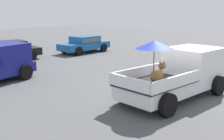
% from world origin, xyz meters
% --- Properties ---
extents(ground_plane, '(80.00, 80.00, 0.00)m').
position_xyz_m(ground_plane, '(0.00, 0.00, 0.00)').
color(ground_plane, '#4C4C4F').
extents(pickup_truck_main, '(5.32, 3.03, 2.41)m').
position_xyz_m(pickup_truck_main, '(0.40, -0.08, 0.99)').
color(pickup_truck_main, black).
rests_on(pickup_truck_main, ground).
extents(parked_sedan_near, '(4.48, 2.36, 1.33)m').
position_xyz_m(parked_sedan_near, '(7.21, 10.83, 0.74)').
color(parked_sedan_near, black).
rests_on(parked_sedan_near, ground).
extents(parked_sedan_far, '(4.59, 2.73, 1.33)m').
position_xyz_m(parked_sedan_far, '(1.33, 12.62, 0.74)').
color(parked_sedan_far, black).
rests_on(parked_sedan_far, ground).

